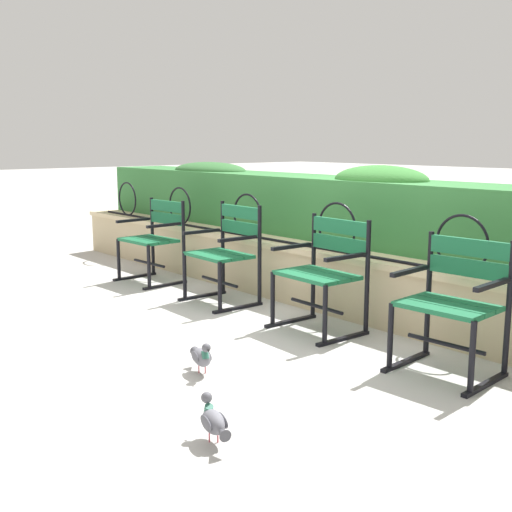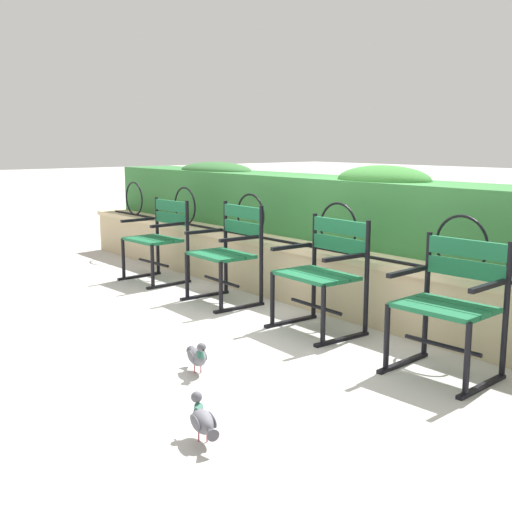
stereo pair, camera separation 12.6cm
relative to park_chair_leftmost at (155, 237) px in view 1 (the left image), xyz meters
name	(u,v)px [view 1 (the left image)]	position (x,y,z in m)	size (l,w,h in m)	color
ground_plane	(243,327)	(1.89, -0.37, -0.46)	(60.00, 60.00, 0.00)	#B7B5AF
stone_wall	(324,278)	(1.89, 0.55, -0.19)	(8.15, 0.41, 0.53)	#C6B289
iron_arch_fence	(294,225)	(1.58, 0.47, 0.24)	(7.60, 0.02, 0.42)	black
hedge_row	(363,207)	(1.86, 1.07, 0.38)	(7.99, 0.69, 0.71)	#387A3D
park_chair_leftmost	(155,237)	(0.00, 0.00, 0.00)	(0.62, 0.55, 0.85)	#19663D
park_chair_centre_left	(226,251)	(1.18, 0.02, 0.01)	(0.62, 0.54, 0.89)	#19663D
park_chair_centre_right	(324,270)	(2.35, 0.06, 0.01)	(0.65, 0.55, 0.87)	#19663D
park_chair_rightmost	(454,301)	(3.51, 0.00, 0.00)	(0.62, 0.55, 0.85)	#19663D
pigeon_near_chairs	(202,356)	(2.52, -1.22, -0.35)	(0.29, 0.15, 0.22)	slate
pigeon_far_side	(214,421)	(3.32, -1.72, -0.35)	(0.29, 0.15, 0.22)	slate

